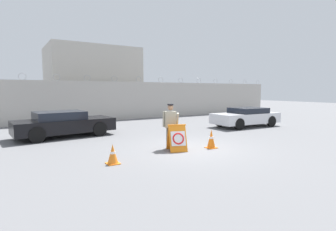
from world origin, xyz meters
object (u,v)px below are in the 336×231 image
at_px(security_guard, 170,124).
at_px(parked_car_far_side, 246,117).
at_px(traffic_cone_mid, 113,154).
at_px(traffic_cone_near, 211,139).
at_px(parked_car_front_coupe, 64,124).
at_px(barricade_sign, 177,138).

relative_size(security_guard, parked_car_far_side, 0.39).
bearing_deg(parked_car_far_side, traffic_cone_mid, 22.76).
bearing_deg(parked_car_far_side, traffic_cone_near, 33.60).
xyz_separation_m(security_guard, parked_car_front_coupe, (-3.12, 5.04, -0.34)).
xyz_separation_m(traffic_cone_mid, parked_car_far_side, (10.27, 3.70, 0.32)).
distance_m(barricade_sign, parked_car_front_coupe, 6.36).
height_order(security_guard, traffic_cone_mid, security_guard).
height_order(barricade_sign, parked_car_front_coupe, parked_car_front_coupe).
distance_m(security_guard, parked_car_front_coupe, 5.93).
bearing_deg(traffic_cone_near, traffic_cone_mid, -178.85).
bearing_deg(traffic_cone_mid, parked_car_front_coupe, 93.40).
distance_m(traffic_cone_near, parked_car_far_side, 7.10).
relative_size(parked_car_front_coupe, parked_car_far_side, 1.07).
height_order(barricade_sign, traffic_cone_near, barricade_sign).
bearing_deg(barricade_sign, parked_car_far_side, 42.06).
distance_m(security_guard, parked_car_far_side, 8.01).
xyz_separation_m(barricade_sign, security_guard, (0.03, 0.52, 0.49)).
bearing_deg(security_guard, barricade_sign, -64.94).
xyz_separation_m(barricade_sign, traffic_cone_near, (1.43, -0.34, -0.14)).
height_order(traffic_cone_near, parked_car_far_side, parked_car_far_side).
xyz_separation_m(security_guard, parked_car_far_side, (7.51, 2.75, -0.37)).
bearing_deg(traffic_cone_near, barricade_sign, 166.74).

